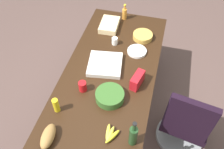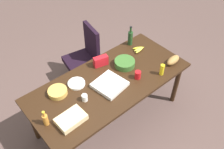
% 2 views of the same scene
% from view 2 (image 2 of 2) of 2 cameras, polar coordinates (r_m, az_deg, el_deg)
% --- Properties ---
extents(ground_plane, '(10.00, 10.00, 0.00)m').
position_cam_2_polar(ground_plane, '(3.77, -0.53, -9.88)').
color(ground_plane, brown).
extents(conference_table, '(2.15, 0.98, 0.79)m').
position_cam_2_polar(conference_table, '(3.23, -0.61, -2.43)').
color(conference_table, black).
rests_on(conference_table, ground).
extents(office_chair, '(0.56, 0.56, 1.02)m').
position_cam_2_polar(office_chair, '(4.06, -6.45, 2.80)').
color(office_chair, gray).
rests_on(office_chair, ground).
extents(paper_plate_stack, '(0.28, 0.28, 0.03)m').
position_cam_2_polar(paper_plate_stack, '(3.15, -8.28, -2.09)').
color(paper_plate_stack, white).
rests_on(paper_plate_stack, conference_table).
extents(pizza_box, '(0.41, 0.41, 0.05)m').
position_cam_2_polar(pizza_box, '(3.09, -0.55, -2.37)').
color(pizza_box, silver).
rests_on(pizza_box, conference_table).
extents(salad_bowl, '(0.30, 0.30, 0.09)m').
position_cam_2_polar(salad_bowl, '(3.36, 2.97, 2.67)').
color(salad_bowl, '#356127').
rests_on(salad_bowl, conference_table).
extents(chip_bag_red, '(0.21, 0.13, 0.14)m').
position_cam_2_polar(chip_bag_red, '(3.35, -2.63, 3.15)').
color(chip_bag_red, red).
rests_on(chip_bag_red, conference_table).
extents(wine_bottle, '(0.09, 0.09, 0.31)m').
position_cam_2_polar(wine_bottle, '(3.70, 4.28, 8.55)').
color(wine_bottle, '#1E401E').
rests_on(wine_bottle, conference_table).
extents(sheet_cake, '(0.33, 0.23, 0.07)m').
position_cam_2_polar(sheet_cake, '(2.77, -9.53, -10.20)').
color(sheet_cake, beige).
rests_on(sheet_cake, conference_table).
extents(paper_cup, '(0.07, 0.07, 0.09)m').
position_cam_2_polar(paper_cup, '(2.93, -6.39, -5.41)').
color(paper_cup, white).
rests_on(paper_cup, conference_table).
extents(banana_bunch, '(0.20, 0.13, 0.04)m').
position_cam_2_polar(banana_bunch, '(3.64, 6.27, 5.89)').
color(banana_bunch, yellow).
rests_on(banana_bunch, conference_table).
extents(chip_bowl, '(0.27, 0.27, 0.06)m').
position_cam_2_polar(chip_bowl, '(3.07, -12.56, -3.96)').
color(chip_bowl, gold).
rests_on(chip_bowl, conference_table).
extents(red_solo_cup, '(0.10, 0.10, 0.11)m').
position_cam_2_polar(red_solo_cup, '(3.18, 6.03, -0.08)').
color(red_solo_cup, red).
rests_on(red_solo_cup, conference_table).
extents(dressing_bottle, '(0.07, 0.07, 0.21)m').
position_cam_2_polar(dressing_bottle, '(2.77, -15.25, -10.07)').
color(dressing_bottle, orange).
rests_on(dressing_bottle, conference_table).
extents(mustard_bottle, '(0.07, 0.07, 0.16)m').
position_cam_2_polar(mustard_bottle, '(3.27, 11.58, 1.12)').
color(mustard_bottle, yellow).
rests_on(mustard_bottle, conference_table).
extents(bread_loaf, '(0.25, 0.13, 0.10)m').
position_cam_2_polar(bread_loaf, '(3.49, 14.07, 3.26)').
color(bread_loaf, '#A1753E').
rests_on(bread_loaf, conference_table).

